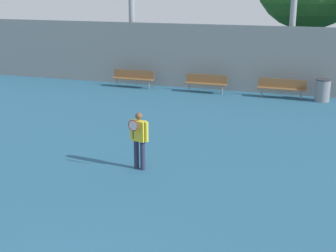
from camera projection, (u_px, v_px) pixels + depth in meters
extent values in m
cylinder|color=#282D47|center=(136.00, 154.00, 12.96)|extent=(0.14, 0.14, 0.82)
cylinder|color=#282D47|center=(143.00, 156.00, 12.85)|extent=(0.14, 0.14, 0.82)
cube|color=yellow|center=(139.00, 131.00, 12.70)|extent=(0.42, 0.28, 0.57)
cylinder|color=yellow|center=(132.00, 129.00, 12.82)|extent=(0.10, 0.10, 0.55)
cylinder|color=yellow|center=(147.00, 132.00, 12.58)|extent=(0.10, 0.10, 0.55)
sphere|color=brown|center=(139.00, 116.00, 12.59)|extent=(0.20, 0.20, 0.20)
cylinder|color=black|center=(133.00, 135.00, 12.48)|extent=(0.03, 0.03, 0.22)
torus|color=red|center=(133.00, 125.00, 12.41)|extent=(0.31, 0.09, 0.31)
cylinder|color=silver|center=(133.00, 125.00, 12.41)|extent=(0.26, 0.06, 0.27)
cube|color=brown|center=(282.00, 89.00, 21.08)|extent=(2.16, 0.40, 0.04)
cylinder|color=gray|center=(262.00, 92.00, 21.41)|extent=(0.06, 0.06, 0.42)
cylinder|color=gray|center=(301.00, 95.00, 20.88)|extent=(0.06, 0.06, 0.42)
cube|color=brown|center=(282.00, 83.00, 21.18)|extent=(2.16, 0.04, 0.40)
cube|color=brown|center=(133.00, 79.00, 23.32)|extent=(2.17, 0.40, 0.04)
cylinder|color=gray|center=(117.00, 82.00, 23.65)|extent=(0.06, 0.06, 0.42)
cylinder|color=gray|center=(149.00, 85.00, 23.12)|extent=(0.06, 0.06, 0.42)
cube|color=brown|center=(134.00, 74.00, 23.42)|extent=(2.17, 0.04, 0.40)
cube|color=brown|center=(206.00, 84.00, 22.16)|extent=(2.01, 0.40, 0.04)
cylinder|color=gray|center=(189.00, 87.00, 22.48)|extent=(0.06, 0.06, 0.42)
cylinder|color=gray|center=(222.00, 90.00, 21.98)|extent=(0.06, 0.06, 0.42)
cube|color=brown|center=(207.00, 78.00, 22.26)|extent=(2.01, 0.04, 0.40)
cylinder|color=gray|center=(323.00, 91.00, 20.53)|extent=(0.63, 0.63, 0.95)
cylinder|color=#333338|center=(324.00, 80.00, 20.39)|extent=(0.67, 0.67, 0.04)
cube|color=gray|center=(242.00, 59.00, 22.19)|extent=(33.74, 0.06, 3.14)
cylinder|color=brown|center=(304.00, 50.00, 24.88)|extent=(0.35, 0.35, 3.23)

